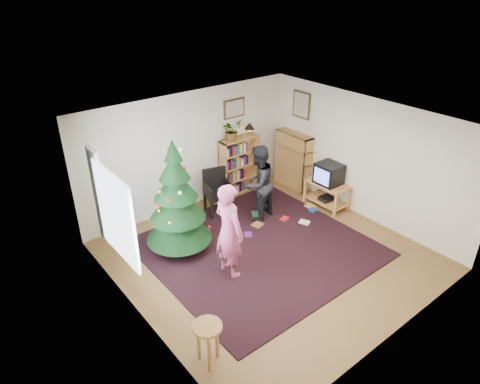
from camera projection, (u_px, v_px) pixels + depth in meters
floor at (269, 256)px, 7.78m from camera, size 5.00×5.00×0.00m
ceiling at (274, 124)px, 6.61m from camera, size 5.00×5.00×0.00m
wall_back at (190, 151)px, 8.92m from camera, size 5.00×0.02×2.50m
wall_front at (402, 268)px, 5.47m from camera, size 5.00×0.02×2.50m
wall_left at (135, 250)px, 5.82m from camera, size 0.02×5.00×2.50m
wall_right at (363, 158)px, 8.57m from camera, size 0.02×5.00×2.50m
rug at (258, 248)px, 7.98m from camera, size 3.80×3.60×0.02m
window_pane at (116, 216)px, 6.13m from camera, size 0.04×1.20×1.40m
curtain at (99, 197)px, 6.63m from camera, size 0.06×0.35×1.60m
picture_back at (234, 108)px, 9.21m from camera, size 0.55×0.03×0.42m
picture_right at (302, 105)px, 9.44m from camera, size 0.03×0.50×0.60m
christmas_tree at (177, 206)px, 7.57m from camera, size 1.19×1.19×2.17m
bookshelf_back at (239, 164)px, 9.73m from camera, size 0.95×0.30×1.30m
bookshelf_right at (293, 159)px, 9.98m from camera, size 0.30×0.95×1.30m
tv_stand at (327, 192)px, 9.26m from camera, size 0.51×0.92×0.55m
crt_tv at (329, 174)px, 9.05m from camera, size 0.47×0.51×0.44m
armchair at (215, 189)px, 9.00m from camera, size 0.64×0.65×0.94m
stool at (208, 334)px, 5.47m from camera, size 0.39×0.39×0.65m
person_standing at (229, 231)px, 6.97m from camera, size 0.43×0.64×1.70m
person_by_chair at (258, 183)px, 8.58m from camera, size 0.89×0.76×1.60m
potted_plant at (232, 130)px, 9.21m from camera, size 0.46×0.40×0.48m
table_lamp at (249, 127)px, 9.50m from camera, size 0.22×0.22×0.30m
floor_clutter at (283, 218)px, 8.86m from camera, size 1.95×1.06×0.08m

